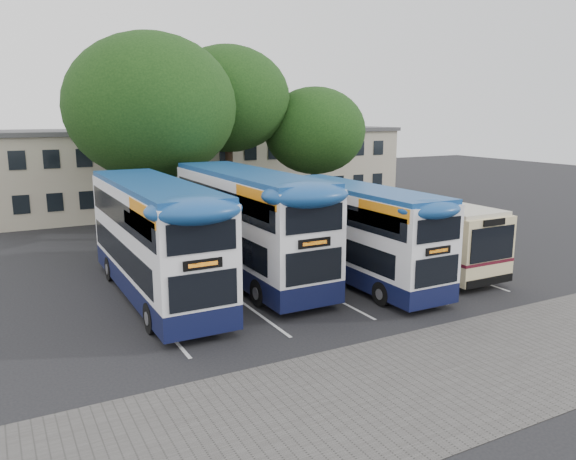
# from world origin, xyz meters

# --- Properties ---
(ground) EXTENTS (120.00, 120.00, 0.00)m
(ground) POSITION_xyz_m (0.00, 0.00, 0.00)
(ground) COLOR black
(ground) RESTS_ON ground
(paving_strip) EXTENTS (40.00, 6.00, 0.01)m
(paving_strip) POSITION_xyz_m (-2.00, -5.00, 0.01)
(paving_strip) COLOR #595654
(paving_strip) RESTS_ON ground
(bay_lines) EXTENTS (14.12, 11.00, 0.01)m
(bay_lines) POSITION_xyz_m (-3.75, 5.00, 0.01)
(bay_lines) COLOR silver
(bay_lines) RESTS_ON ground
(depot_building) EXTENTS (32.40, 8.40, 6.20)m
(depot_building) POSITION_xyz_m (0.00, 26.99, 3.15)
(depot_building) COLOR #B4A591
(depot_building) RESTS_ON ground
(lamp_post) EXTENTS (0.25, 1.05, 9.06)m
(lamp_post) POSITION_xyz_m (6.00, 19.97, 5.08)
(lamp_post) COLOR gray
(lamp_post) RESTS_ON ground
(tree_left) EXTENTS (9.85, 9.85, 11.93)m
(tree_left) POSITION_xyz_m (-7.03, 16.81, 7.73)
(tree_left) COLOR black
(tree_left) RESTS_ON ground
(tree_mid) EXTENTS (8.04, 8.04, 11.70)m
(tree_mid) POSITION_xyz_m (-1.50, 18.70, 8.27)
(tree_mid) COLOR black
(tree_mid) RESTS_ON ground
(tree_right) EXTENTS (6.97, 6.97, 9.17)m
(tree_right) POSITION_xyz_m (4.36, 17.50, 6.19)
(tree_right) COLOR black
(tree_right) RESTS_ON ground
(bus_dd_left) EXTENTS (2.75, 11.36, 4.73)m
(bus_dd_left) POSITION_xyz_m (-10.02, 5.89, 2.61)
(bus_dd_left) COLOR #0F1439
(bus_dd_left) RESTS_ON ground
(bus_dd_mid) EXTENTS (2.83, 11.66, 4.86)m
(bus_dd_mid) POSITION_xyz_m (-5.59, 6.66, 2.68)
(bus_dd_mid) COLOR #0F1439
(bus_dd_mid) RESTS_ON ground
(bus_dd_right) EXTENTS (2.48, 10.22, 4.26)m
(bus_dd_right) POSITION_xyz_m (-1.49, 4.02, 2.34)
(bus_dd_right) COLOR #0F1439
(bus_dd_right) RESTS_ON ground
(bus_single) EXTENTS (2.82, 11.09, 3.31)m
(bus_single) POSITION_xyz_m (2.39, 5.47, 1.87)
(bus_single) COLOR beige
(bus_single) RESTS_ON ground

